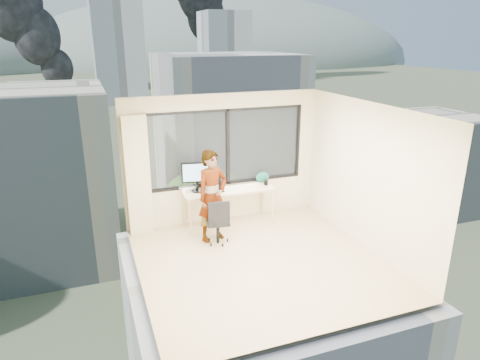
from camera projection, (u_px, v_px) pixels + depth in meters
name	position (u px, v px, depth m)	size (l,w,h in m)	color
floor	(260.00, 262.00, 7.24)	(4.00, 4.00, 0.01)	#D5C38A
ceiling	(263.00, 109.00, 6.41)	(4.00, 4.00, 0.01)	white
wall_front	(327.00, 244.00, 5.04)	(4.00, 0.01, 2.60)	beige
wall_left	(134.00, 206.00, 6.17)	(0.01, 4.00, 2.60)	beige
wall_right	(366.00, 176.00, 7.48)	(0.01, 4.00, 2.60)	beige
window_wall	(225.00, 147.00, 8.55)	(3.30, 0.16, 1.55)	black
curtain	(138.00, 176.00, 7.99)	(0.45, 0.14, 2.30)	beige
desk	(229.00, 207.00, 8.60)	(1.80, 0.60, 0.75)	#CCBA89
chair	(217.00, 220.00, 7.77)	(0.46, 0.46, 0.90)	black
person	(212.00, 196.00, 7.79)	(0.63, 0.41, 1.73)	#2D2D33
monitor	(197.00, 177.00, 8.27)	(0.60, 0.13, 0.60)	black
game_console	(188.00, 188.00, 8.43)	(0.27, 0.23, 0.07)	white
laptop	(214.00, 186.00, 8.34)	(0.35, 0.37, 0.22)	black
cellphone	(216.00, 191.00, 8.34)	(0.11, 0.05, 0.01)	black
pen_cup	(266.00, 182.00, 8.71)	(0.09, 0.09, 0.11)	black
handbag	(262.00, 177.00, 8.86)	(0.29, 0.15, 0.22)	#0D503F
exterior_ground	(93.00, 104.00, 118.53)	(400.00, 400.00, 0.04)	#515B3D
near_bldg_a	(4.00, 181.00, 33.24)	(16.00, 12.00, 14.00)	#ECE0C5
near_bldg_b	(227.00, 129.00, 46.89)	(14.00, 13.00, 16.00)	white
near_bldg_c	(419.00, 164.00, 44.81)	(12.00, 10.00, 10.00)	#ECE0C5
far_tower_b	(118.00, 47.00, 116.36)	(13.00, 13.00, 30.00)	silver
far_tower_c	(224.00, 51.00, 146.86)	(15.00, 15.00, 26.00)	silver
hill_b	(220.00, 61.00, 329.16)	(300.00, 220.00, 96.00)	slate
tree_b	(208.00, 251.00, 27.59)	(7.60, 7.60, 9.00)	#194A18
tree_c	(298.00, 144.00, 52.88)	(8.40, 8.40, 10.00)	#194A18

